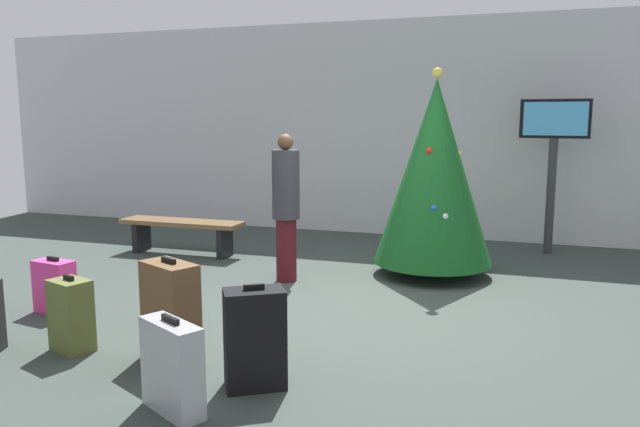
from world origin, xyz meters
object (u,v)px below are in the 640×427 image
(waiting_bench, at_px, (182,228))
(suitcase_1, at_px, (71,315))
(holiday_tree, at_px, (435,172))
(flight_info_kiosk, at_px, (553,146))
(suitcase_5, at_px, (172,367))
(suitcase_0, at_px, (255,339))
(suitcase_2, at_px, (171,312))
(traveller_0, at_px, (286,204))
(suitcase_4, at_px, (55,286))

(waiting_bench, bearing_deg, suitcase_1, -73.13)
(holiday_tree, xyz_separation_m, flight_info_kiosk, (1.38, 1.71, 0.25))
(suitcase_5, bearing_deg, suitcase_0, 55.55)
(flight_info_kiosk, bearing_deg, holiday_tree, -128.92)
(suitcase_2, relative_size, suitcase_5, 1.28)
(traveller_0, xyz_separation_m, suitcase_2, (0.02, -2.51, -0.52))
(holiday_tree, bearing_deg, suitcase_1, -125.63)
(holiday_tree, relative_size, waiting_bench, 1.39)
(flight_info_kiosk, distance_m, suitcase_1, 6.53)
(traveller_0, height_order, suitcase_4, traveller_0)
(waiting_bench, xyz_separation_m, suitcase_1, (1.05, -3.47, -0.07))
(traveller_0, xyz_separation_m, suitcase_1, (-0.87, -2.60, -0.61))
(flight_info_kiosk, distance_m, waiting_bench, 5.29)
(waiting_bench, xyz_separation_m, traveller_0, (1.92, -0.87, 0.54))
(waiting_bench, bearing_deg, traveller_0, -24.38)
(suitcase_4, bearing_deg, flight_info_kiosk, 42.85)
(suitcase_4, bearing_deg, holiday_tree, 38.59)
(flight_info_kiosk, relative_size, suitcase_5, 3.32)
(waiting_bench, distance_m, suitcase_5, 4.80)
(suitcase_2, bearing_deg, holiday_tree, 64.78)
(holiday_tree, xyz_separation_m, suitcase_4, (-3.32, -2.65, -1.00))
(flight_info_kiosk, distance_m, traveller_0, 3.95)
(suitcase_1, relative_size, suitcase_5, 0.98)
(waiting_bench, bearing_deg, suitcase_2, -60.19)
(suitcase_2, bearing_deg, suitcase_4, 158.49)
(holiday_tree, relative_size, flight_info_kiosk, 1.15)
(holiday_tree, xyz_separation_m, suitcase_5, (-1.09, -4.10, -0.96))
(suitcase_5, bearing_deg, holiday_tree, 75.15)
(waiting_bench, relative_size, suitcase_2, 2.15)
(suitcase_1, bearing_deg, suitcase_2, 5.87)
(traveller_0, bearing_deg, suitcase_4, -133.53)
(flight_info_kiosk, xyz_separation_m, suitcase_4, (-4.70, -4.36, -1.25))
(waiting_bench, height_order, traveller_0, traveller_0)
(traveller_0, distance_m, suitcase_0, 2.94)
(traveller_0, distance_m, suitcase_1, 2.81)
(suitcase_0, distance_m, suitcase_2, 0.87)
(waiting_bench, relative_size, suitcase_0, 2.35)
(flight_info_kiosk, bearing_deg, suitcase_4, -137.15)
(suitcase_1, distance_m, suitcase_4, 1.16)
(waiting_bench, xyz_separation_m, suitcase_4, (0.19, -2.69, -0.11))
(waiting_bench, xyz_separation_m, suitcase_0, (2.77, -3.63, -0.01))
(traveller_0, bearing_deg, suitcase_2, -89.65)
(flight_info_kiosk, bearing_deg, waiting_bench, -161.20)
(suitcase_1, bearing_deg, waiting_bench, 106.87)
(traveller_0, bearing_deg, flight_info_kiosk, 40.51)
(suitcase_0, bearing_deg, flight_info_kiosk, 68.22)
(holiday_tree, bearing_deg, waiting_bench, 179.24)
(flight_info_kiosk, bearing_deg, suitcase_5, -113.02)
(holiday_tree, xyz_separation_m, waiting_bench, (-3.51, 0.05, -0.89))
(traveller_0, relative_size, suitcase_0, 2.27)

